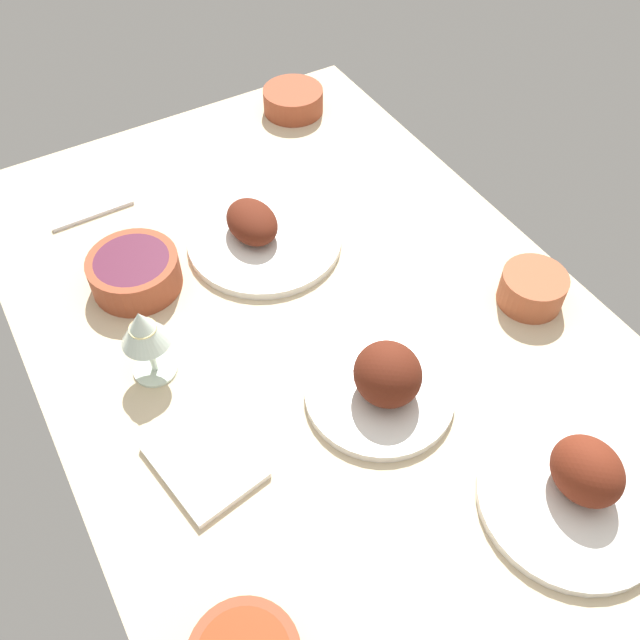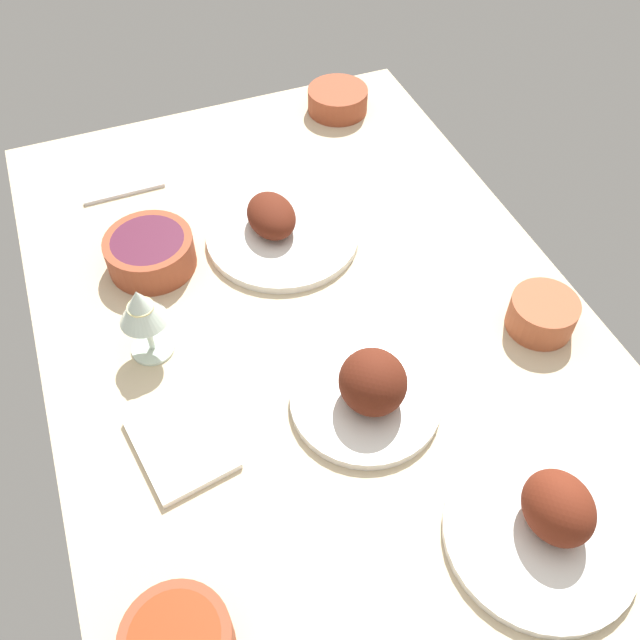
{
  "view_description": "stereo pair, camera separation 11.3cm",
  "coord_description": "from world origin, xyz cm",
  "px_view_note": "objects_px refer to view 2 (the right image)",
  "views": [
    {
      "loc": [
        62.62,
        -36.64,
        93.27
      ],
      "look_at": [
        0.0,
        0.0,
        6.0
      ],
      "focal_mm": 38.46,
      "sensor_mm": 36.0,
      "label": 1
    },
    {
      "loc": [
        67.56,
        -26.44,
        93.27
      ],
      "look_at": [
        0.0,
        0.0,
        6.0
      ],
      "focal_mm": 38.46,
      "sensor_mm": 36.0,
      "label": 2
    }
  ],
  "objects_px": {
    "plate_far_side": "(548,523)",
    "bowl_soup": "(338,99)",
    "folded_napkin": "(181,444)",
    "fork_loose": "(125,194)",
    "bowl_pasta": "(543,313)",
    "wine_glass": "(141,310)",
    "bowl_onions": "(150,251)",
    "plate_center_main": "(279,229)",
    "plate_near_viewer": "(369,390)"
  },
  "relations": [
    {
      "from": "plate_near_viewer",
      "to": "fork_loose",
      "type": "height_order",
      "value": "plate_near_viewer"
    },
    {
      "from": "plate_center_main",
      "to": "plate_near_viewer",
      "type": "height_order",
      "value": "plate_near_viewer"
    },
    {
      "from": "bowl_soup",
      "to": "folded_napkin",
      "type": "xyz_separation_m",
      "value": [
        0.71,
        -0.54,
        -0.02
      ]
    },
    {
      "from": "plate_center_main",
      "to": "fork_loose",
      "type": "relative_size",
      "value": 1.77
    },
    {
      "from": "plate_center_main",
      "to": "bowl_soup",
      "type": "xyz_separation_m",
      "value": [
        -0.35,
        0.26,
        0.01
      ]
    },
    {
      "from": "plate_far_side",
      "to": "folded_napkin",
      "type": "bearing_deg",
      "value": -126.05
    },
    {
      "from": "plate_far_side",
      "to": "fork_loose",
      "type": "bearing_deg",
      "value": -156.71
    },
    {
      "from": "bowl_pasta",
      "to": "bowl_onions",
      "type": "height_order",
      "value": "bowl_onions"
    },
    {
      "from": "plate_far_side",
      "to": "bowl_onions",
      "type": "bearing_deg",
      "value": -151.25
    },
    {
      "from": "bowl_onions",
      "to": "wine_glass",
      "type": "xyz_separation_m",
      "value": [
        0.19,
        -0.04,
        0.07
      ]
    },
    {
      "from": "plate_far_side",
      "to": "bowl_soup",
      "type": "height_order",
      "value": "plate_far_side"
    },
    {
      "from": "plate_center_main",
      "to": "folded_napkin",
      "type": "bearing_deg",
      "value": -37.4
    },
    {
      "from": "bowl_pasta",
      "to": "fork_loose",
      "type": "height_order",
      "value": "bowl_pasta"
    },
    {
      "from": "folded_napkin",
      "to": "fork_loose",
      "type": "relative_size",
      "value": 0.98
    },
    {
      "from": "bowl_soup",
      "to": "bowl_onions",
      "type": "xyz_separation_m",
      "value": [
        0.33,
        -0.5,
        0.01
      ]
    },
    {
      "from": "bowl_pasta",
      "to": "fork_loose",
      "type": "distance_m",
      "value": 0.83
    },
    {
      "from": "plate_near_viewer",
      "to": "bowl_pasta",
      "type": "height_order",
      "value": "plate_near_viewer"
    },
    {
      "from": "plate_far_side",
      "to": "bowl_soup",
      "type": "distance_m",
      "value": 1.03
    },
    {
      "from": "plate_near_viewer",
      "to": "bowl_onions",
      "type": "xyz_separation_m",
      "value": [
        -0.41,
        -0.24,
        -0.0
      ]
    },
    {
      "from": "folded_napkin",
      "to": "fork_loose",
      "type": "xyz_separation_m",
      "value": [
        -0.59,
        0.03,
        -0.0
      ]
    },
    {
      "from": "wine_glass",
      "to": "plate_center_main",
      "type": "bearing_deg",
      "value": 122.12
    },
    {
      "from": "wine_glass",
      "to": "fork_loose",
      "type": "relative_size",
      "value": 0.87
    },
    {
      "from": "bowl_pasta",
      "to": "wine_glass",
      "type": "relative_size",
      "value": 0.8
    },
    {
      "from": "plate_center_main",
      "to": "bowl_soup",
      "type": "relative_size",
      "value": 2.13
    },
    {
      "from": "plate_center_main",
      "to": "fork_loose",
      "type": "distance_m",
      "value": 0.34
    },
    {
      "from": "plate_far_side",
      "to": "plate_near_viewer",
      "type": "xyz_separation_m",
      "value": [
        -0.27,
        -0.14,
        0.01
      ]
    },
    {
      "from": "bowl_onions",
      "to": "folded_napkin",
      "type": "bearing_deg",
      "value": -6.47
    },
    {
      "from": "bowl_onions",
      "to": "plate_near_viewer",
      "type": "bearing_deg",
      "value": 30.26
    },
    {
      "from": "plate_near_viewer",
      "to": "fork_loose",
      "type": "bearing_deg",
      "value": -158.1
    },
    {
      "from": "plate_far_side",
      "to": "plate_near_viewer",
      "type": "relative_size",
      "value": 1.12
    },
    {
      "from": "plate_far_side",
      "to": "bowl_soup",
      "type": "xyz_separation_m",
      "value": [
        -1.02,
        0.12,
        -0.0
      ]
    },
    {
      "from": "bowl_soup",
      "to": "plate_far_side",
      "type": "bearing_deg",
      "value": -6.72
    },
    {
      "from": "fork_loose",
      "to": "bowl_soup",
      "type": "bearing_deg",
      "value": 12.81
    },
    {
      "from": "bowl_onions",
      "to": "wine_glass",
      "type": "relative_size",
      "value": 1.13
    },
    {
      "from": "fork_loose",
      "to": "wine_glass",
      "type": "bearing_deg",
      "value": -95.05
    },
    {
      "from": "fork_loose",
      "to": "folded_napkin",
      "type": "bearing_deg",
      "value": -93.62
    },
    {
      "from": "bowl_onions",
      "to": "plate_center_main",
      "type": "bearing_deg",
      "value": 86.74
    },
    {
      "from": "bowl_soup",
      "to": "folded_napkin",
      "type": "relative_size",
      "value": 0.85
    },
    {
      "from": "plate_center_main",
      "to": "wine_glass",
      "type": "xyz_separation_m",
      "value": [
        0.18,
        -0.28,
        0.08
      ]
    },
    {
      "from": "plate_near_viewer",
      "to": "wine_glass",
      "type": "height_order",
      "value": "wine_glass"
    },
    {
      "from": "bowl_pasta",
      "to": "folded_napkin",
      "type": "height_order",
      "value": "bowl_pasta"
    },
    {
      "from": "bowl_onions",
      "to": "folded_napkin",
      "type": "height_order",
      "value": "bowl_onions"
    },
    {
      "from": "plate_near_viewer",
      "to": "wine_glass",
      "type": "distance_m",
      "value": 0.37
    },
    {
      "from": "bowl_pasta",
      "to": "folded_napkin",
      "type": "relative_size",
      "value": 0.7
    },
    {
      "from": "plate_far_side",
      "to": "bowl_onions",
      "type": "distance_m",
      "value": 0.79
    },
    {
      "from": "plate_center_main",
      "to": "bowl_pasta",
      "type": "xyz_separation_m",
      "value": [
        0.36,
        0.33,
        0.01
      ]
    },
    {
      "from": "plate_center_main",
      "to": "plate_near_viewer",
      "type": "xyz_separation_m",
      "value": [
        0.4,
        0.0,
        0.02
      ]
    },
    {
      "from": "plate_center_main",
      "to": "folded_napkin",
      "type": "relative_size",
      "value": 1.8
    },
    {
      "from": "plate_near_viewer",
      "to": "bowl_soup",
      "type": "xyz_separation_m",
      "value": [
        -0.75,
        0.26,
        -0.01
      ]
    },
    {
      "from": "bowl_pasta",
      "to": "bowl_onions",
      "type": "xyz_separation_m",
      "value": [
        -0.38,
        -0.57,
        0.0
      ]
    }
  ]
}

